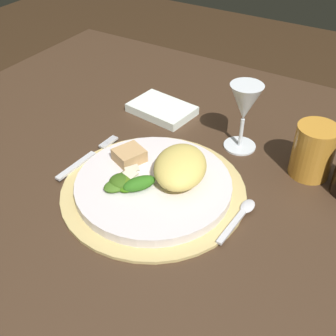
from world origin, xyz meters
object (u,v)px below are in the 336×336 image
spoon (241,214)px  wine_glass (245,105)px  dinner_plate (153,185)px  fork (85,159)px  dining_table (156,215)px  amber_tumbler (313,151)px  napkin (162,109)px

spoon → wine_glass: 0.23m
dinner_plate → fork: 0.16m
dining_table → spoon: spoon is taller
spoon → amber_tumbler: amber_tumbler is taller
dining_table → napkin: (-0.07, 0.13, 0.19)m
amber_tumbler → fork: bearing=-153.0°
napkin → amber_tumbler: 0.36m
dinner_plate → wine_glass: 0.24m
napkin → amber_tumbler: size_ratio=1.38×
wine_glass → amber_tumbler: wine_glass is taller
spoon → napkin: (-0.29, 0.22, 0.00)m
dinner_plate → amber_tumbler: 0.30m
wine_glass → fork: bearing=-138.9°
napkin → spoon: bearing=-36.8°
dinner_plate → spoon: (0.16, 0.02, -0.01)m
fork → dining_table: bearing=47.9°
dining_table → amber_tumbler: (0.29, 0.09, 0.24)m
amber_tumbler → spoon: bearing=-108.7°
amber_tumbler → napkin: bearing=173.1°
dinner_plate → napkin: bearing=118.8°
dinner_plate → dining_table: bearing=121.8°
napkin → dinner_plate: bearing=-61.2°
dining_table → wine_glass: (0.14, 0.10, 0.28)m
dining_table → fork: fork is taller
wine_glass → dinner_plate: bearing=-109.9°
dinner_plate → spoon: dinner_plate is taller
dining_table → dinner_plate: size_ratio=3.98×
dining_table → dinner_plate: 0.24m
napkin → wine_glass: wine_glass is taller
dinner_plate → napkin: dinner_plate is taller
dinner_plate → amber_tumbler: bearing=41.7°
fork → wine_glass: bearing=41.1°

